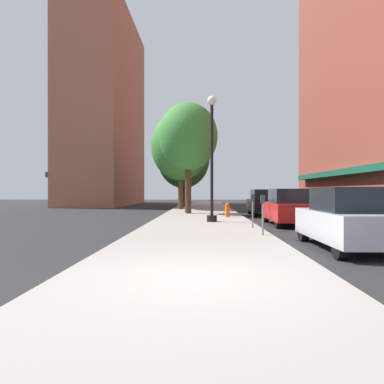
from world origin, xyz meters
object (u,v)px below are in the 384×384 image
(tree_far, at_px, (188,137))
(car_silver, at_px, (349,219))
(lamppost, at_px, (212,156))
(parking_meter_near, at_px, (263,210))
(parking_meter_far, at_px, (253,207))
(car_red, at_px, (289,208))
(car_black, at_px, (264,203))
(tree_near, at_px, (181,146))
(fire_hydrant, at_px, (227,210))
(tree_mid, at_px, (184,158))

(tree_far, xyz_separation_m, car_silver, (4.87, -14.41, -4.25))
(lamppost, bearing_deg, parking_meter_near, -74.29)
(parking_meter_far, bearing_deg, car_red, 51.48)
(parking_meter_far, xyz_separation_m, car_silver, (1.95, -4.77, -0.14))
(car_black, bearing_deg, parking_meter_near, -101.03)
(car_black, bearing_deg, tree_near, 131.90)
(fire_hydrant, distance_m, car_red, 4.56)
(tree_near, xyz_separation_m, car_red, (5.72, -13.01, -4.30))
(fire_hydrant, xyz_separation_m, car_silver, (2.56, -10.98, 0.29))
(fire_hydrant, height_order, parking_meter_near, parking_meter_near)
(parking_meter_near, relative_size, tree_near, 0.17)
(fire_hydrant, distance_m, tree_mid, 14.81)
(tree_far, relative_size, car_red, 1.66)
(lamppost, bearing_deg, car_black, 62.05)
(parking_meter_far, height_order, car_red, car_red)
(lamppost, bearing_deg, tree_far, 101.60)
(car_red, bearing_deg, lamppost, 174.68)
(parking_meter_near, bearing_deg, tree_near, 101.81)
(tree_far, bearing_deg, parking_meter_far, -73.14)
(fire_hydrant, relative_size, parking_meter_far, 0.60)
(fire_hydrant, relative_size, tree_mid, 0.11)
(parking_meter_near, xyz_separation_m, car_red, (1.95, 5.02, -0.14))
(lamppost, xyz_separation_m, tree_mid, (-2.23, 17.20, 1.38))
(tree_near, relative_size, tree_far, 1.08)
(tree_near, bearing_deg, parking_meter_far, -76.30)
(tree_mid, bearing_deg, tree_near, -90.02)
(lamppost, relative_size, tree_far, 0.82)
(fire_hydrant, distance_m, car_silver, 11.27)
(fire_hydrant, bearing_deg, car_silver, -76.89)
(car_silver, bearing_deg, tree_far, 107.86)
(parking_meter_near, xyz_separation_m, car_silver, (1.95, -2.20, -0.14))
(lamppost, distance_m, parking_meter_far, 3.99)
(car_silver, bearing_deg, parking_meter_far, 111.42)
(car_silver, relative_size, car_black, 1.00)
(car_black, bearing_deg, car_red, -91.84)
(parking_meter_near, relative_size, car_black, 0.30)
(car_black, bearing_deg, tree_mid, 116.46)
(lamppost, distance_m, car_red, 4.26)
(lamppost, xyz_separation_m, tree_near, (-2.23, 12.55, 1.91))
(fire_hydrant, distance_m, tree_far, 6.15)
(tree_near, distance_m, tree_mid, 4.67)
(tree_near, xyz_separation_m, tree_mid, (0.00, 4.64, -0.53))
(tree_near, height_order, car_red, tree_near)
(car_black, bearing_deg, lamppost, -119.79)
(lamppost, xyz_separation_m, car_black, (3.49, 6.58, -2.39))
(fire_hydrant, bearing_deg, tree_mid, 102.82)
(tree_near, height_order, tree_far, tree_near)
(tree_near, bearing_deg, parking_meter_near, -78.19)
(tree_mid, bearing_deg, car_black, -61.71)
(car_silver, distance_m, car_black, 14.25)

